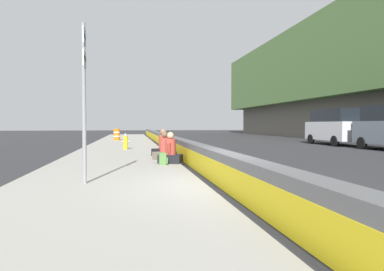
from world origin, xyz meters
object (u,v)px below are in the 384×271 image
(fire_hydrant, at_px, (125,141))
(seated_person_rear, at_px, (163,148))
(construction_barrel, at_px, (117,135))
(route_sign_post, at_px, (84,92))
(backpack, at_px, (163,159))
(seated_person_foreground, at_px, (170,153))
(parked_car_fourth, at_px, (335,126))
(seated_person_middle, at_px, (165,151))

(fire_hydrant, relative_size, seated_person_rear, 0.77)
(fire_hydrant, xyz_separation_m, construction_barrel, (10.89, 0.90, 0.03))
(route_sign_post, xyz_separation_m, construction_barrel, (21.79, 0.17, -1.59))
(route_sign_post, relative_size, seated_person_rear, 3.16)
(route_sign_post, relative_size, construction_barrel, 3.79)
(backpack, bearing_deg, fire_hydrant, 10.03)
(seated_person_foreground, relative_size, parked_car_fourth, 0.21)
(parked_car_fourth, bearing_deg, route_sign_post, 133.61)
(fire_hydrant, bearing_deg, seated_person_foreground, -166.85)
(seated_person_middle, bearing_deg, construction_barrel, 8.32)
(seated_person_middle, bearing_deg, parked_car_fourth, -53.69)
(seated_person_rear, bearing_deg, backpack, 174.47)
(fire_hydrant, distance_m, parked_car_fourth, 15.13)
(seated_person_foreground, height_order, construction_barrel, seated_person_foreground)
(seated_person_middle, height_order, seated_person_rear, seated_person_rear)
(seated_person_rear, xyz_separation_m, parked_car_fourth, (8.14, -13.01, 0.86))
(fire_hydrant, distance_m, construction_barrel, 10.92)
(route_sign_post, bearing_deg, fire_hydrant, -3.83)
(seated_person_middle, distance_m, construction_barrel, 16.95)
(seated_person_foreground, relative_size, seated_person_middle, 1.01)
(seated_person_rear, distance_m, parked_car_fourth, 15.37)
(seated_person_middle, xyz_separation_m, backpack, (-1.65, 0.22, -0.14))
(seated_person_rear, height_order, construction_barrel, seated_person_rear)
(route_sign_post, bearing_deg, seated_person_middle, -24.42)
(fire_hydrant, xyz_separation_m, parked_car_fourth, (3.74, -14.64, 0.77))
(fire_hydrant, height_order, seated_person_middle, seated_person_middle)
(seated_person_middle, distance_m, parked_car_fourth, 16.27)
(fire_hydrant, relative_size, backpack, 2.20)
(seated_person_rear, distance_m, construction_barrel, 15.50)
(fire_hydrant, bearing_deg, seated_person_rear, -159.61)
(seated_person_foreground, xyz_separation_m, backpack, (-0.50, 0.31, -0.14))
(route_sign_post, distance_m, seated_person_foreground, 4.86)
(seated_person_foreground, height_order, backpack, seated_person_foreground)
(fire_hydrant, distance_m, seated_person_middle, 6.08)
(backpack, bearing_deg, construction_barrel, 6.92)
(seated_person_middle, relative_size, parked_car_fourth, 0.21)
(route_sign_post, distance_m, backpack, 4.37)
(construction_barrel, bearing_deg, seated_person_rear, -170.57)
(route_sign_post, relative_size, seated_person_middle, 3.38)
(seated_person_foreground, bearing_deg, route_sign_post, 148.43)
(backpack, bearing_deg, seated_person_foreground, -32.14)
(seated_person_foreground, bearing_deg, seated_person_rear, 0.17)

